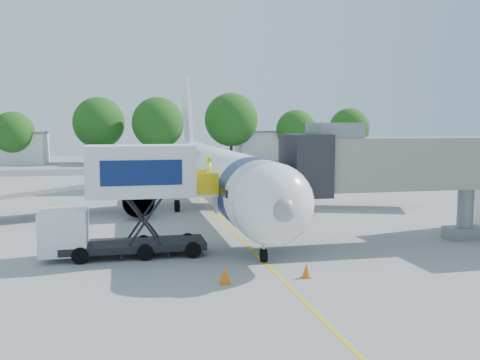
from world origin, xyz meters
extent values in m
plane|color=#979795|center=(0.00, 0.00, 0.00)|extent=(160.00, 160.00, 0.00)
cube|color=yellow|center=(0.00, 0.00, 0.01)|extent=(0.15, 70.00, 0.01)
cube|color=#59595B|center=(0.00, 42.00, 0.00)|extent=(120.00, 10.00, 0.01)
cylinder|color=white|center=(0.00, 3.00, 3.00)|extent=(3.70, 28.00, 3.70)
sphere|color=white|center=(0.00, -11.00, 3.00)|extent=(3.70, 3.70, 3.70)
sphere|color=gray|center=(0.00, -12.55, 3.00)|extent=(1.10, 1.10, 1.10)
cone|color=white|center=(0.00, 20.00, 3.00)|extent=(3.70, 6.00, 3.70)
cube|color=white|center=(0.00, 21.00, 7.20)|extent=(0.35, 7.26, 8.29)
cube|color=#ADB0B2|center=(9.00, 6.50, 2.30)|extent=(16.17, 9.32, 1.42)
cube|color=#ADB0B2|center=(-9.00, 6.50, 2.30)|extent=(16.17, 9.32, 1.42)
cylinder|color=#999BA0|center=(5.50, 4.50, 1.30)|extent=(2.10, 3.60, 2.10)
cylinder|color=#999BA0|center=(-5.50, 4.50, 1.30)|extent=(2.10, 3.60, 2.10)
cube|color=black|center=(0.00, -11.30, 3.45)|extent=(2.60, 1.39, 0.81)
cylinder|color=#0B1C4F|center=(0.00, -8.00, 3.00)|extent=(3.73, 2.00, 3.73)
cylinder|color=silver|center=(0.00, -9.50, 0.75)|extent=(0.16, 0.16, 1.50)
cylinder|color=black|center=(0.00, -9.50, 0.32)|extent=(0.25, 0.64, 0.64)
cylinder|color=black|center=(2.60, 6.00, 0.45)|extent=(0.35, 0.90, 0.90)
cylinder|color=black|center=(-2.60, 6.00, 0.45)|extent=(0.35, 0.90, 0.90)
cube|color=#9D9486|center=(9.00, -7.00, 4.40)|extent=(13.60, 2.60, 2.80)
cube|color=black|center=(2.90, -7.00, 4.40)|extent=(2.00, 3.20, 3.20)
cube|color=slate|center=(4.50, -7.00, 6.20)|extent=(2.40, 2.40, 0.80)
cylinder|color=slate|center=(12.50, -7.00, 1.50)|extent=(0.90, 0.90, 3.00)
cube|color=slate|center=(12.50, -7.00, 0.35)|extent=(2.20, 1.20, 0.70)
cylinder|color=black|center=(11.60, -7.00, 0.35)|extent=(0.30, 0.70, 0.70)
cylinder|color=black|center=(13.40, -7.00, 0.35)|extent=(0.30, 0.70, 0.70)
cube|color=black|center=(-6.00, -7.00, 0.55)|extent=(7.00, 2.30, 0.35)
cube|color=white|center=(-9.30, -7.00, 1.35)|extent=(2.20, 2.20, 2.10)
cube|color=black|center=(-9.30, -7.00, 1.80)|extent=(1.90, 2.10, 0.70)
cube|color=white|center=(-5.60, -7.00, 4.25)|extent=(5.20, 2.40, 2.50)
cube|color=#0B1C4F|center=(-5.60, -8.22, 4.25)|extent=(3.80, 0.04, 1.20)
cube|color=silver|center=(-2.45, -7.00, 3.05)|extent=(1.10, 2.20, 0.10)
cube|color=yellow|center=(-2.45, -8.05, 3.60)|extent=(1.10, 0.06, 1.10)
cube|color=yellow|center=(-2.45, -5.95, 3.60)|extent=(1.10, 0.06, 1.10)
cylinder|color=black|center=(-3.20, -8.05, 0.40)|extent=(0.80, 0.25, 0.80)
cylinder|color=black|center=(-3.20, -5.95, 0.40)|extent=(0.80, 0.25, 0.80)
cylinder|color=black|center=(-8.50, -8.05, 0.40)|extent=(0.80, 0.25, 0.80)
cylinder|color=black|center=(-8.50, -5.95, 0.40)|extent=(0.80, 0.25, 0.80)
imported|color=#A6EE19|center=(-2.19, -7.00, 4.04)|extent=(0.56, 0.75, 1.88)
cube|color=white|center=(-0.07, -18.30, 0.66)|extent=(3.45, 2.03, 1.32)
cube|color=#0B1C4F|center=(-0.07, -18.30, 1.08)|extent=(2.04, 1.79, 0.33)
cylinder|color=black|center=(-1.31, -19.09, 0.33)|extent=(0.68, 0.30, 0.66)
cylinder|color=black|center=(-1.44, -17.78, 0.33)|extent=(0.68, 0.30, 0.66)
cylinder|color=black|center=(1.31, -18.82, 0.33)|extent=(0.68, 0.30, 0.66)
cylinder|color=black|center=(1.18, -17.51, 0.33)|extent=(0.68, 0.30, 0.66)
cone|color=orange|center=(1.11, -12.45, 0.31)|extent=(0.39, 0.39, 0.62)
cube|color=orange|center=(1.11, -12.45, 0.02)|extent=(0.36, 0.36, 0.04)
cone|color=orange|center=(-2.44, -12.54, 0.37)|extent=(0.47, 0.47, 0.75)
cube|color=orange|center=(-2.44, -12.54, 0.02)|extent=(0.43, 0.43, 0.04)
cube|color=silver|center=(22.00, 62.00, 2.50)|extent=(16.00, 7.00, 5.00)
cube|color=slate|center=(22.00, 62.00, 5.15)|extent=(16.40, 7.40, 0.30)
cylinder|color=#382314|center=(-23.54, 57.10, 1.50)|extent=(0.56, 0.56, 3.01)
sphere|color=#1F4D14|center=(-23.54, 57.10, 5.18)|extent=(6.68, 6.68, 6.68)
cylinder|color=#382314|center=(-10.45, 60.17, 1.96)|extent=(0.56, 0.56, 3.91)
sphere|color=#1F4D14|center=(-10.45, 60.17, 6.74)|extent=(8.69, 8.69, 8.69)
cylinder|color=#382314|center=(-0.77, 56.63, 1.94)|extent=(0.56, 0.56, 3.88)
sphere|color=#1F4D14|center=(-0.77, 56.63, 6.68)|extent=(8.62, 8.62, 8.62)
cylinder|color=#382314|center=(12.18, 59.22, 2.12)|extent=(0.56, 0.56, 4.23)
sphere|color=#1F4D14|center=(12.18, 59.22, 7.29)|extent=(9.40, 9.40, 9.40)
cylinder|color=#382314|center=(23.79, 58.05, 1.60)|extent=(0.56, 0.56, 3.20)
sphere|color=#1F4D14|center=(23.79, 58.05, 5.51)|extent=(7.11, 7.11, 7.11)
cylinder|color=#382314|center=(34.64, 59.46, 1.67)|extent=(0.56, 0.56, 3.34)
sphere|color=#1F4D14|center=(34.64, 59.46, 5.76)|extent=(7.43, 7.43, 7.43)
camera|label=1|loc=(-6.38, -33.57, 6.54)|focal=40.00mm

